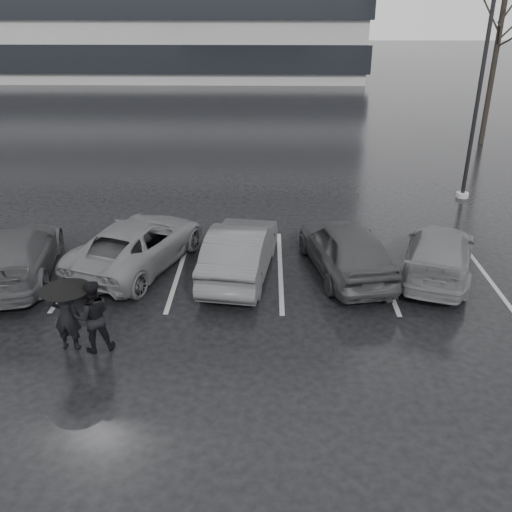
{
  "coord_description": "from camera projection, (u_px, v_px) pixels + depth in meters",
  "views": [
    {
      "loc": [
        0.21,
        -11.7,
        7.08
      ],
      "look_at": [
        -0.05,
        1.0,
        1.1
      ],
      "focal_mm": 40.0,
      "sensor_mm": 36.0,
      "label": 1
    }
  ],
  "objects": [
    {
      "name": "tree_north",
      "position": [
        496.0,
        54.0,
        26.98
      ],
      "size": [
        0.26,
        0.26,
        8.5
      ],
      "primitive_type": "cylinder",
      "color": "black",
      "rests_on": "ground"
    },
    {
      "name": "car_east",
      "position": [
        439.0,
        253.0,
        15.33
      ],
      "size": [
        3.04,
        4.63,
        1.25
      ],
      "primitive_type": "imported",
      "rotation": [
        0.0,
        0.0,
        2.81
      ],
      "color": "#48484A",
      "rests_on": "ground"
    },
    {
      "name": "umbrella",
      "position": [
        65.0,
        284.0,
        11.65
      ],
      "size": [
        1.04,
        1.04,
        1.76
      ],
      "color": "black",
      "rests_on": "ground"
    },
    {
      "name": "car_main",
      "position": [
        346.0,
        248.0,
        15.36
      ],
      "size": [
        2.58,
        4.59,
        1.47
      ],
      "primitive_type": "imported",
      "rotation": [
        0.0,
        0.0,
        3.35
      ],
      "color": "black",
      "rests_on": "ground"
    },
    {
      "name": "stall_stripes",
      "position": [
        230.0,
        268.0,
        15.88
      ],
      "size": [
        19.72,
        5.0,
        0.0
      ],
      "color": "gray",
      "rests_on": "ground"
    },
    {
      "name": "car_west_c",
      "position": [
        16.0,
        254.0,
        15.17
      ],
      "size": [
        2.74,
        4.94,
        1.36
      ],
      "primitive_type": "imported",
      "rotation": [
        0.0,
        0.0,
        3.33
      ],
      "color": "black",
      "rests_on": "ground"
    },
    {
      "name": "ground",
      "position": [
        257.0,
        315.0,
        13.6
      ],
      "size": [
        160.0,
        160.0,
        0.0
      ],
      "primitive_type": "plane",
      "color": "black",
      "rests_on": "ground"
    },
    {
      "name": "pedestrian_left",
      "position": [
        66.0,
        316.0,
        12.04
      ],
      "size": [
        0.62,
        0.43,
        1.62
      ],
      "primitive_type": "imported",
      "rotation": [
        0.0,
        0.0,
        3.07
      ],
      "color": "black",
      "rests_on": "ground"
    },
    {
      "name": "pedestrian_right",
      "position": [
        93.0,
        316.0,
        12.0
      ],
      "size": [
        0.96,
        0.86,
        1.63
      ],
      "primitive_type": "imported",
      "rotation": [
        0.0,
        0.0,
        3.5
      ],
      "color": "black",
      "rests_on": "ground"
    },
    {
      "name": "lamp_post",
      "position": [
        479.0,
        95.0,
        19.72
      ],
      "size": [
        0.45,
        0.45,
        8.18
      ],
      "rotation": [
        0.0,
        0.0,
        -0.2
      ],
      "color": "#969698",
      "rests_on": "ground"
    },
    {
      "name": "car_west_b",
      "position": [
        138.0,
        243.0,
        15.81
      ],
      "size": [
        3.69,
        5.24,
        1.33
      ],
      "primitive_type": "imported",
      "rotation": [
        0.0,
        0.0,
        2.8
      ],
      "color": "#48484A",
      "rests_on": "ground"
    },
    {
      "name": "car_west_a",
      "position": [
        240.0,
        250.0,
        15.28
      ],
      "size": [
        2.07,
        4.5,
        1.43
      ],
      "primitive_type": "imported",
      "rotation": [
        0.0,
        0.0,
        3.01
      ],
      "color": "#2D2D30",
      "rests_on": "ground"
    }
  ]
}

